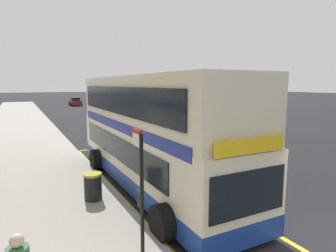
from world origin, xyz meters
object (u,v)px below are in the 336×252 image
parked_car_maroon_kerbside (179,125)px  litter_bin (93,186)px  bus_stop_sign (141,184)px  parked_car_maroon_far (75,102)px  double_decker_bus (149,135)px

parked_car_maroon_kerbside → litter_bin: size_ratio=4.51×
bus_stop_sign → parked_car_maroon_far: bus_stop_sign is taller
bus_stop_sign → litter_bin: 3.91m
double_decker_bus → bus_stop_sign: bearing=-116.2°
bus_stop_sign → parked_car_maroon_far: size_ratio=0.70×
double_decker_bus → parked_car_maroon_far: 47.59m
bus_stop_sign → parked_car_maroon_far: (7.54, 51.76, -1.04)m
double_decker_bus → parked_car_maroon_far: size_ratio=2.70×
bus_stop_sign → parked_car_maroon_far: bearing=81.7°
double_decker_bus → bus_stop_sign: double_decker_bus is taller
double_decker_bus → litter_bin: size_ratio=12.18×
bus_stop_sign → litter_bin: size_ratio=3.16×
bus_stop_sign → parked_car_maroon_kerbside: bearing=56.9°
double_decker_bus → parked_car_maroon_far: (5.32, 47.27, -1.27)m
parked_car_maroon_far → parked_car_maroon_kerbside: size_ratio=1.00×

